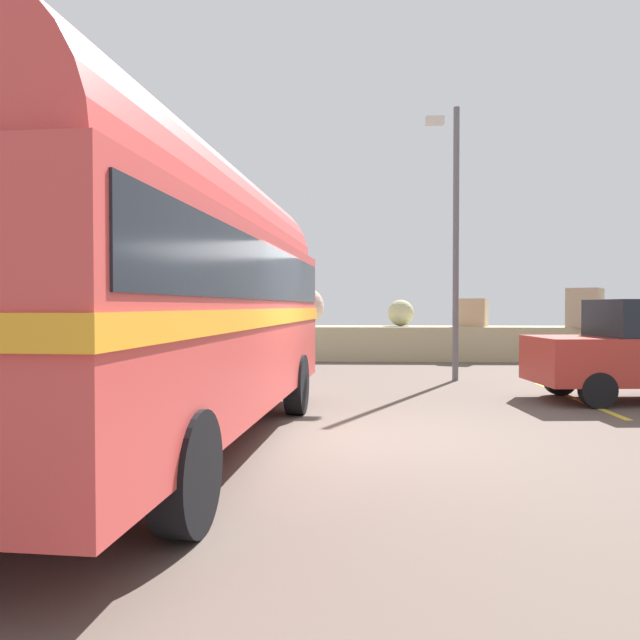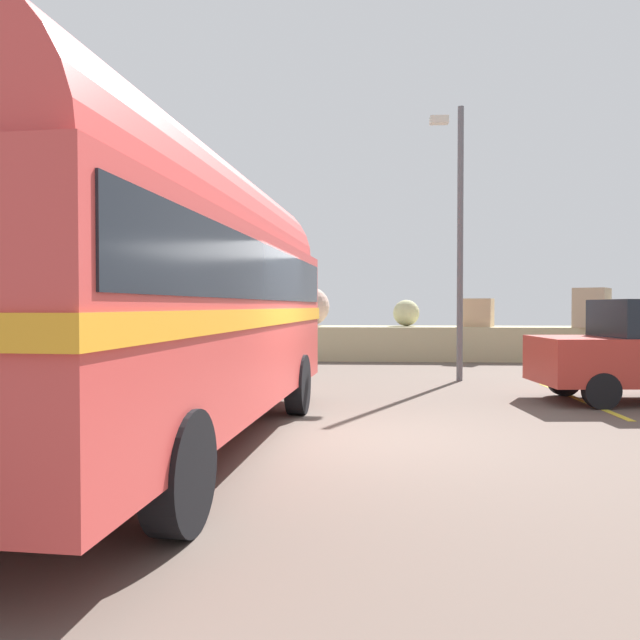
# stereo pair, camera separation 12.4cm
# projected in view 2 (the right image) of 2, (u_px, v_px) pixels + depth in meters

# --- Properties ---
(ground) EXTENTS (32.00, 26.00, 0.02)m
(ground) POSITION_uv_depth(u_px,v_px,m) (348.00, 437.00, 8.07)
(ground) COLOR brown
(breakwater) EXTENTS (31.36, 2.48, 2.40)m
(breakwater) POSITION_uv_depth(u_px,v_px,m) (346.00, 338.00, 19.84)
(breakwater) COLOR tan
(breakwater) RESTS_ON ground
(vintage_coach) EXTENTS (3.13, 8.76, 3.70)m
(vintage_coach) POSITION_uv_depth(u_px,v_px,m) (170.00, 282.00, 7.29)
(vintage_coach) COLOR black
(vintage_coach) RESTS_ON ground
(lamp_post) EXTENTS (0.69, 0.86, 6.37)m
(lamp_post) POSITION_uv_depth(u_px,v_px,m) (457.00, 228.00, 14.16)
(lamp_post) COLOR #5B5B60
(lamp_post) RESTS_ON ground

